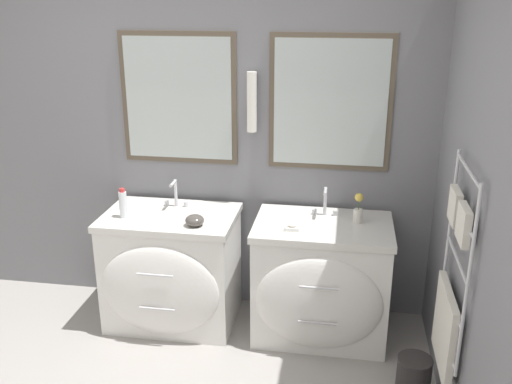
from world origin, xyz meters
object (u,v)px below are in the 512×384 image
Objects in this scene: vanity_left at (171,270)px; waste_bin at (413,378)px; flower_vase at (358,210)px; vanity_right at (321,282)px; toiletry_bottle at (123,204)px; amenity_bowl at (195,220)px.

vanity_left is 3.24× the size of waste_bin.
waste_bin is (0.36, -0.68, -0.76)m from flower_vase.
vanity_left is 1.05m from vanity_right.
toiletry_bottle is 0.73× the size of waste_bin.
vanity_right is 1.43m from toiletry_bottle.
toiletry_bottle is (-1.34, -0.06, 0.50)m from vanity_right.
toiletry_bottle reaches higher than waste_bin.
flower_vase reaches higher than waste_bin.
flower_vase is 1.09m from waste_bin.
vanity_right is at bearing 134.43° from waste_bin.
flower_vase is (1.27, 0.10, 0.50)m from vanity_left.
amenity_bowl reaches higher than vanity_right.
vanity_left is at bearing 12.16° from toiletry_bottle.
vanity_left is at bearing 180.00° from vanity_right.
amenity_bowl is 1.07m from flower_vase.
waste_bin is at bearing -15.37° from toiletry_bottle.
flower_vase is (1.56, 0.16, -0.01)m from toiletry_bottle.
vanity_left is at bearing 150.28° from amenity_bowl.
waste_bin is (1.63, -0.59, -0.27)m from vanity_left.
waste_bin is (1.41, -0.46, -0.71)m from amenity_bowl.
toiletry_bottle reaches higher than vanity_left.
vanity_right is 4.41× the size of toiletry_bottle.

